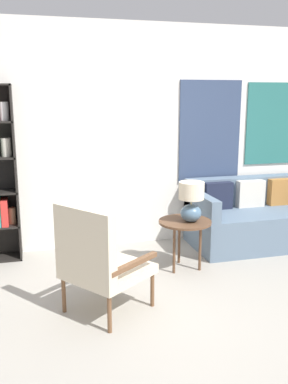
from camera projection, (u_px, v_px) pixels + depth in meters
The scene contains 6 objects.
ground_plane at pixel (178, 320), 3.60m from camera, with size 14.00×14.00×0.00m, color #9E998E.
wall_back at pixel (129, 137), 5.23m from camera, with size 6.40×0.08×2.70m.
armchair at pixel (97, 257), 3.57m from camera, with size 0.88×0.88×0.98m.
couch at pixel (254, 219), 5.41m from camera, with size 1.61×0.87×0.82m.
side_table at pixel (185, 225), 4.57m from camera, with size 0.57×0.57×0.54m.
table_lamp at pixel (191, 200), 4.48m from camera, with size 0.27×0.27×0.43m.
Camera 1 is at (-1.13, -3.09, 1.85)m, focal length 40.00 mm.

